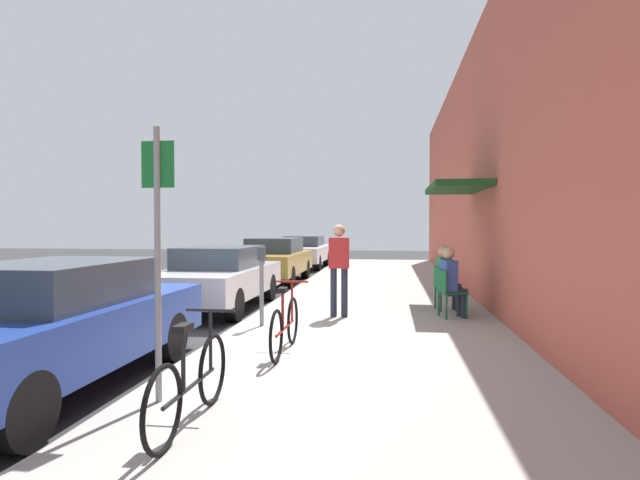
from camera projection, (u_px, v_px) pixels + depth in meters
ground_plane at (224, 340)px, 7.96m from camera, size 60.00×60.00×0.00m
sidewalk_slab at (372, 317)px, 9.63m from camera, size 4.50×32.00×0.12m
building_facade at (505, 151)px, 9.23m from camera, size 1.40×32.00×6.32m
parked_car_0 at (48, 324)px, 5.50m from camera, size 1.80×4.40×1.39m
parked_car_1 at (218, 276)px, 10.97m from camera, size 1.80×4.40×1.35m
parked_car_2 at (274, 259)px, 16.23m from camera, size 1.80×4.40×1.42m
parked_car_3 at (304, 251)px, 21.87m from camera, size 1.80×4.40×1.37m
parking_meter at (262, 280)px, 8.47m from camera, size 0.12×0.10×1.32m
street_sign at (158, 242)px, 4.79m from camera, size 0.32×0.06×2.60m
bicycle_0 at (191, 383)px, 4.23m from camera, size 0.46×1.71×0.90m
bicycle_1 at (285, 326)px, 6.67m from camera, size 0.46×1.71×0.90m
cafe_chair_0 at (448, 290)px, 9.25m from camera, size 0.54×0.54×0.87m
seated_patron_0 at (452, 280)px, 9.25m from camera, size 0.50×0.45×1.29m
cafe_chair_1 at (444, 285)px, 10.06m from camera, size 0.51×0.51×0.87m
seated_patron_1 at (447, 275)px, 10.05m from camera, size 0.48×0.42×1.29m
pedestrian_standing at (339, 263)px, 9.30m from camera, size 0.36×0.22×1.70m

